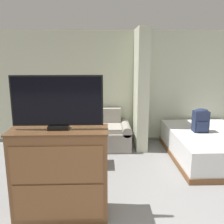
{
  "coord_description": "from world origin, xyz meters",
  "views": [
    {
      "loc": [
        -0.5,
        -2.02,
        2.01
      ],
      "look_at": [
        -0.35,
        2.27,
        1.05
      ],
      "focal_mm": 40.0,
      "sensor_mm": 36.0,
      "label": 1
    }
  ],
  "objects_px": {
    "couch": "(89,134)",
    "bed": "(209,145)",
    "tv": "(57,102)",
    "backpack": "(201,120)",
    "coffee_table": "(85,148)",
    "tv_dresser": "(61,173)",
    "table_lamp": "(39,109)"
  },
  "relations": [
    {
      "from": "coffee_table",
      "to": "couch",
      "type": "bearing_deg",
      "value": 88.79
    },
    {
      "from": "bed",
      "to": "backpack",
      "type": "distance_m",
      "value": 0.54
    },
    {
      "from": "coffee_table",
      "to": "backpack",
      "type": "bearing_deg",
      "value": 8.46
    },
    {
      "from": "table_lamp",
      "to": "tv_dresser",
      "type": "bearing_deg",
      "value": -70.52
    },
    {
      "from": "couch",
      "to": "coffee_table",
      "type": "distance_m",
      "value": 0.98
    },
    {
      "from": "table_lamp",
      "to": "tv_dresser",
      "type": "distance_m",
      "value": 2.6
    },
    {
      "from": "coffee_table",
      "to": "bed",
      "type": "height_order",
      "value": "bed"
    },
    {
      "from": "tv_dresser",
      "to": "coffee_table",
      "type": "bearing_deg",
      "value": 82.89
    },
    {
      "from": "tv",
      "to": "bed",
      "type": "bearing_deg",
      "value": 33.92
    },
    {
      "from": "coffee_table",
      "to": "bed",
      "type": "distance_m",
      "value": 2.48
    },
    {
      "from": "bed",
      "to": "table_lamp",
      "type": "bearing_deg",
      "value": 169.5
    },
    {
      "from": "tv",
      "to": "backpack",
      "type": "distance_m",
      "value": 3.16
    },
    {
      "from": "tv_dresser",
      "to": "backpack",
      "type": "relative_size",
      "value": 2.52
    },
    {
      "from": "tv_dresser",
      "to": "tv",
      "type": "xyz_separation_m",
      "value": [
        0.0,
        0.0,
        0.91
      ]
    },
    {
      "from": "couch",
      "to": "bed",
      "type": "bearing_deg",
      "value": -16.01
    },
    {
      "from": "couch",
      "to": "bed",
      "type": "xyz_separation_m",
      "value": [
        2.45,
        -0.7,
        -0.03
      ]
    },
    {
      "from": "coffee_table",
      "to": "table_lamp",
      "type": "distance_m",
      "value": 1.51
    },
    {
      "from": "table_lamp",
      "to": "tv",
      "type": "height_order",
      "value": "tv"
    },
    {
      "from": "couch",
      "to": "bed",
      "type": "relative_size",
      "value": 0.85
    },
    {
      "from": "couch",
      "to": "tv",
      "type": "bearing_deg",
      "value": -94.79
    },
    {
      "from": "coffee_table",
      "to": "backpack",
      "type": "xyz_separation_m",
      "value": [
        2.28,
        0.34,
        0.44
      ]
    },
    {
      "from": "tv_dresser",
      "to": "backpack",
      "type": "bearing_deg",
      "value": 36.73
    },
    {
      "from": "couch",
      "to": "tv_dresser",
      "type": "height_order",
      "value": "tv_dresser"
    },
    {
      "from": "backpack",
      "to": "table_lamp",
      "type": "bearing_deg",
      "value": 169.92
    },
    {
      "from": "tv",
      "to": "bed",
      "type": "xyz_separation_m",
      "value": [
        2.65,
        1.78,
        -1.21
      ]
    },
    {
      "from": "tv_dresser",
      "to": "backpack",
      "type": "height_order",
      "value": "tv_dresser"
    },
    {
      "from": "couch",
      "to": "bed",
      "type": "height_order",
      "value": "couch"
    },
    {
      "from": "coffee_table",
      "to": "tv_dresser",
      "type": "xyz_separation_m",
      "value": [
        -0.19,
        -1.5,
        0.24
      ]
    },
    {
      "from": "couch",
      "to": "tv_dresser",
      "type": "relative_size",
      "value": 1.56
    },
    {
      "from": "tv_dresser",
      "to": "bed",
      "type": "xyz_separation_m",
      "value": [
        2.65,
        1.79,
        -0.31
      ]
    },
    {
      "from": "couch",
      "to": "backpack",
      "type": "relative_size",
      "value": 3.93
    },
    {
      "from": "table_lamp",
      "to": "backpack",
      "type": "bearing_deg",
      "value": -10.08
    }
  ]
}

